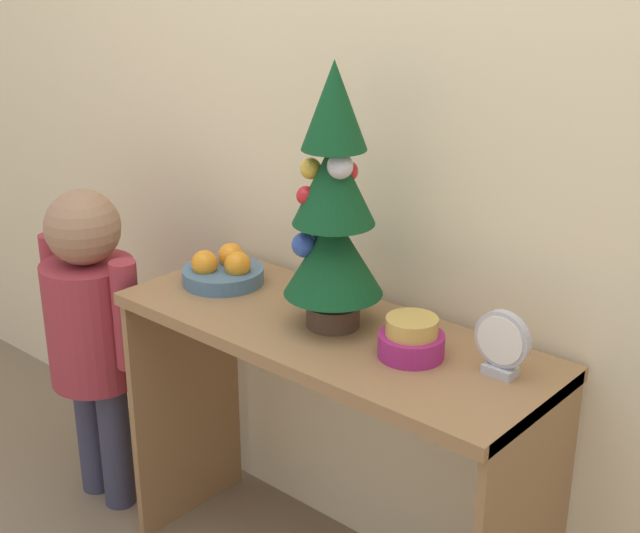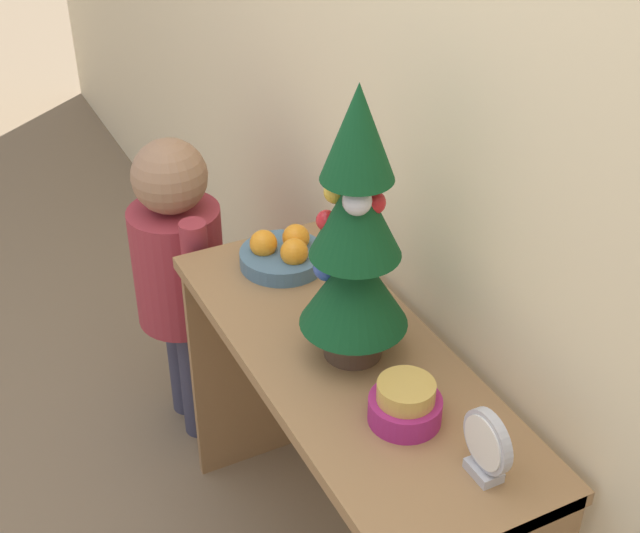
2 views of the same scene
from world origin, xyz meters
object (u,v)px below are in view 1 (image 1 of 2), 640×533
at_px(singing_bowl, 411,339).
at_px(child_figure, 92,320).
at_px(fruit_bowl, 224,270).
at_px(desk_clock, 502,344).
at_px(mini_tree, 333,207).

height_order(singing_bowl, child_figure, child_figure).
bearing_deg(child_figure, fruit_bowl, 22.07).
bearing_deg(fruit_bowl, singing_bowl, -2.30).
relative_size(fruit_bowl, singing_bowl, 1.47).
bearing_deg(fruit_bowl, desk_clock, 1.85).
relative_size(fruit_bowl, desk_clock, 1.48).
distance_m(mini_tree, desk_clock, 0.45).
bearing_deg(child_figure, mini_tree, 10.40).
distance_m(mini_tree, singing_bowl, 0.32).
bearing_deg(desk_clock, mini_tree, -174.44).
distance_m(desk_clock, child_figure, 1.17).
relative_size(mini_tree, desk_clock, 4.26).
height_order(fruit_bowl, singing_bowl, fruit_bowl).
bearing_deg(fruit_bowl, mini_tree, -2.20).
xyz_separation_m(singing_bowl, child_figure, (-0.96, -0.13, -0.20)).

